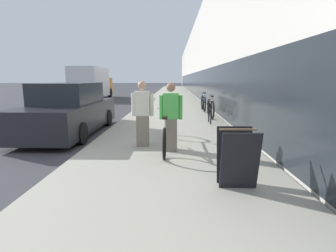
{
  "coord_description": "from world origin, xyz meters",
  "views": [
    {
      "loc": [
        5.29,
        -3.48,
        1.74
      ],
      "look_at": [
        4.88,
        14.51,
        -1.51
      ],
      "focal_mm": 28.0,
      "sensor_mm": 36.0,
      "label": 1
    }
  ],
  "objects_px": {
    "tandem_bicycle": "(166,132)",
    "person_bystander": "(143,114)",
    "cruiser_bike_nearest": "(211,108)",
    "sandwich_board_sign": "(237,157)",
    "person_rider": "(171,117)",
    "moving_truck": "(92,83)",
    "bike_rack_hoop": "(210,109)",
    "parked_sedan_curbside": "(70,111)",
    "cruiser_bike_middle": "(203,103)"
  },
  "relations": [
    {
      "from": "moving_truck",
      "to": "bike_rack_hoop",
      "type": "bearing_deg",
      "value": -57.37
    },
    {
      "from": "tandem_bicycle",
      "to": "cruiser_bike_nearest",
      "type": "relative_size",
      "value": 1.52
    },
    {
      "from": "tandem_bicycle",
      "to": "bike_rack_hoop",
      "type": "xyz_separation_m",
      "value": [
        1.53,
        3.46,
        0.15
      ]
    },
    {
      "from": "cruiser_bike_nearest",
      "to": "moving_truck",
      "type": "xyz_separation_m",
      "value": [
        -8.72,
        11.85,
        0.86
      ]
    },
    {
      "from": "tandem_bicycle",
      "to": "cruiser_bike_nearest",
      "type": "distance_m",
      "value": 5.18
    },
    {
      "from": "person_bystander",
      "to": "cruiser_bike_nearest",
      "type": "distance_m",
      "value": 5.38
    },
    {
      "from": "cruiser_bike_nearest",
      "to": "parked_sedan_curbside",
      "type": "xyz_separation_m",
      "value": [
        -4.88,
        -2.86,
        0.22
      ]
    },
    {
      "from": "parked_sedan_curbside",
      "to": "moving_truck",
      "type": "distance_m",
      "value": 15.22
    },
    {
      "from": "person_rider",
      "to": "moving_truck",
      "type": "bearing_deg",
      "value": 112.51
    },
    {
      "from": "moving_truck",
      "to": "cruiser_bike_middle",
      "type": "bearing_deg",
      "value": -47.52
    },
    {
      "from": "bike_rack_hoop",
      "to": "moving_truck",
      "type": "xyz_separation_m",
      "value": [
        -8.5,
        13.27,
        0.75
      ]
    },
    {
      "from": "person_bystander",
      "to": "sandwich_board_sign",
      "type": "height_order",
      "value": "person_bystander"
    },
    {
      "from": "sandwich_board_sign",
      "to": "person_rider",
      "type": "bearing_deg",
      "value": 117.59
    },
    {
      "from": "tandem_bicycle",
      "to": "parked_sedan_curbside",
      "type": "relative_size",
      "value": 0.6
    },
    {
      "from": "bike_rack_hoop",
      "to": "sandwich_board_sign",
      "type": "xyz_separation_m",
      "value": [
        -0.37,
        -5.82,
        -0.06
      ]
    },
    {
      "from": "tandem_bicycle",
      "to": "person_bystander",
      "type": "relative_size",
      "value": 1.82
    },
    {
      "from": "cruiser_bike_middle",
      "to": "parked_sedan_curbside",
      "type": "xyz_separation_m",
      "value": [
        -4.84,
        -5.23,
        0.21
      ]
    },
    {
      "from": "tandem_bicycle",
      "to": "bike_rack_hoop",
      "type": "distance_m",
      "value": 3.78
    },
    {
      "from": "bike_rack_hoop",
      "to": "parked_sedan_curbside",
      "type": "relative_size",
      "value": 0.18
    },
    {
      "from": "tandem_bicycle",
      "to": "person_bystander",
      "type": "xyz_separation_m",
      "value": [
        -0.57,
        0.03,
        0.43
      ]
    },
    {
      "from": "parked_sedan_curbside",
      "to": "sandwich_board_sign",
      "type": "bearing_deg",
      "value": -45.63
    },
    {
      "from": "cruiser_bike_middle",
      "to": "bike_rack_hoop",
      "type": "bearing_deg",
      "value": -92.75
    },
    {
      "from": "cruiser_bike_nearest",
      "to": "sandwich_board_sign",
      "type": "bearing_deg",
      "value": -94.67
    },
    {
      "from": "parked_sedan_curbside",
      "to": "moving_truck",
      "type": "height_order",
      "value": "moving_truck"
    },
    {
      "from": "cruiser_bike_middle",
      "to": "moving_truck",
      "type": "distance_m",
      "value": 12.88
    },
    {
      "from": "tandem_bicycle",
      "to": "parked_sedan_curbside",
      "type": "xyz_separation_m",
      "value": [
        -3.13,
        2.02,
        0.25
      ]
    },
    {
      "from": "person_bystander",
      "to": "cruiser_bike_middle",
      "type": "relative_size",
      "value": 0.87
    },
    {
      "from": "person_bystander",
      "to": "cruiser_bike_nearest",
      "type": "xyz_separation_m",
      "value": [
        2.31,
        4.84,
        -0.39
      ]
    },
    {
      "from": "bike_rack_hoop",
      "to": "cruiser_bike_nearest",
      "type": "height_order",
      "value": "cruiser_bike_nearest"
    },
    {
      "from": "tandem_bicycle",
      "to": "cruiser_bike_nearest",
      "type": "bearing_deg",
      "value": 70.3
    },
    {
      "from": "cruiser_bike_nearest",
      "to": "parked_sedan_curbside",
      "type": "bearing_deg",
      "value": -149.65
    },
    {
      "from": "bike_rack_hoop",
      "to": "moving_truck",
      "type": "bearing_deg",
      "value": 122.63
    },
    {
      "from": "person_rider",
      "to": "bike_rack_hoop",
      "type": "bearing_deg",
      "value": 69.87
    },
    {
      "from": "tandem_bicycle",
      "to": "moving_truck",
      "type": "height_order",
      "value": "moving_truck"
    },
    {
      "from": "person_rider",
      "to": "sandwich_board_sign",
      "type": "relative_size",
      "value": 1.72
    },
    {
      "from": "tandem_bicycle",
      "to": "bike_rack_hoop",
      "type": "relative_size",
      "value": 3.39
    },
    {
      "from": "tandem_bicycle",
      "to": "cruiser_bike_nearest",
      "type": "height_order",
      "value": "cruiser_bike_nearest"
    },
    {
      "from": "tandem_bicycle",
      "to": "person_bystander",
      "type": "distance_m",
      "value": 0.71
    },
    {
      "from": "bike_rack_hoop",
      "to": "sandwich_board_sign",
      "type": "relative_size",
      "value": 0.94
    },
    {
      "from": "cruiser_bike_nearest",
      "to": "moving_truck",
      "type": "bearing_deg",
      "value": 126.33
    },
    {
      "from": "cruiser_bike_nearest",
      "to": "tandem_bicycle",
      "type": "bearing_deg",
      "value": -109.7
    },
    {
      "from": "person_bystander",
      "to": "parked_sedan_curbside",
      "type": "distance_m",
      "value": 3.25
    },
    {
      "from": "bike_rack_hoop",
      "to": "tandem_bicycle",
      "type": "bearing_deg",
      "value": -113.8
    },
    {
      "from": "cruiser_bike_nearest",
      "to": "parked_sedan_curbside",
      "type": "relative_size",
      "value": 0.39
    },
    {
      "from": "person_bystander",
      "to": "bike_rack_hoop",
      "type": "distance_m",
      "value": 4.02
    },
    {
      "from": "person_rider",
      "to": "cruiser_bike_nearest",
      "type": "xyz_separation_m",
      "value": [
        1.63,
        5.26,
        -0.37
      ]
    },
    {
      "from": "person_rider",
      "to": "cruiser_bike_middle",
      "type": "xyz_separation_m",
      "value": [
        1.59,
        7.63,
        -0.37
      ]
    },
    {
      "from": "bike_rack_hoop",
      "to": "moving_truck",
      "type": "relative_size",
      "value": 0.14
    },
    {
      "from": "cruiser_bike_nearest",
      "to": "cruiser_bike_middle",
      "type": "distance_m",
      "value": 2.38
    },
    {
      "from": "person_bystander",
      "to": "parked_sedan_curbside",
      "type": "bearing_deg",
      "value": 142.23
    }
  ]
}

